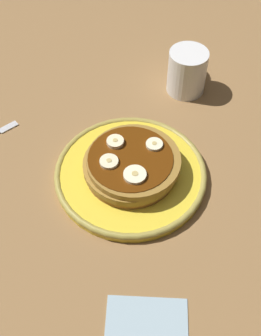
% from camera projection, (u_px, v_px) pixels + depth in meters
% --- Properties ---
extents(ground_plane, '(1.40, 1.40, 0.03)m').
position_uv_depth(ground_plane, '(130.00, 183.00, 0.76)').
color(ground_plane, olive).
extents(plate, '(0.25, 0.25, 0.02)m').
position_uv_depth(plate, '(130.00, 174.00, 0.74)').
color(plate, yellow).
rests_on(plate, ground_plane).
extents(pancake_stack, '(0.16, 0.15, 0.04)m').
position_uv_depth(pancake_stack, '(133.00, 165.00, 0.72)').
color(pancake_stack, '#9B6031').
rests_on(pancake_stack, plate).
extents(banana_slice_0, '(0.03, 0.03, 0.01)m').
position_uv_depth(banana_slice_0, '(154.00, 145.00, 0.72)').
color(banana_slice_0, '#EFEBC3').
rests_on(banana_slice_0, pancake_stack).
extents(banana_slice_1, '(0.04, 0.04, 0.01)m').
position_uv_depth(banana_slice_1, '(135.00, 175.00, 0.68)').
color(banana_slice_1, '#F9EFC4').
rests_on(banana_slice_1, pancake_stack).
extents(banana_slice_2, '(0.03, 0.03, 0.01)m').
position_uv_depth(banana_slice_2, '(109.00, 162.00, 0.70)').
color(banana_slice_2, beige).
rests_on(banana_slice_2, pancake_stack).
extents(banana_slice_3, '(0.03, 0.03, 0.01)m').
position_uv_depth(banana_slice_3, '(115.00, 142.00, 0.73)').
color(banana_slice_3, '#FDE6B7').
rests_on(banana_slice_3, pancake_stack).
extents(coffee_mug, '(0.11, 0.07, 0.09)m').
position_uv_depth(coffee_mug, '(187.00, 70.00, 0.85)').
color(coffee_mug, white).
rests_on(coffee_mug, ground_plane).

